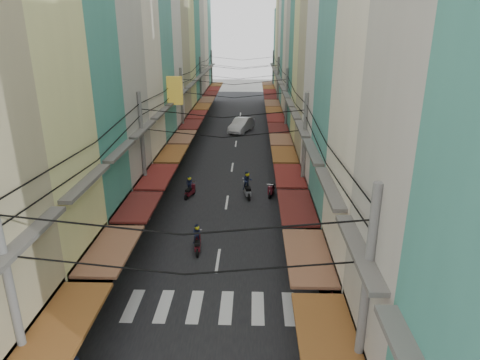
% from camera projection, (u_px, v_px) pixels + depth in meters
% --- Properties ---
extents(ground, '(160.00, 160.00, 0.00)m').
position_uv_depth(ground, '(221.00, 243.00, 24.68)').
color(ground, '#63645F').
rests_on(ground, ground).
extents(road, '(10.00, 80.00, 0.02)m').
position_uv_depth(road, '(235.00, 149.00, 43.48)').
color(road, black).
rests_on(road, ground).
extents(sidewalk_left, '(3.00, 80.00, 0.06)m').
position_uv_depth(sidewalk_left, '(172.00, 148.00, 43.66)').
color(sidewalk_left, slate).
rests_on(sidewalk_left, ground).
extents(sidewalk_right, '(3.00, 80.00, 0.06)m').
position_uv_depth(sidewalk_right, '(299.00, 149.00, 43.28)').
color(sidewalk_right, slate).
rests_on(sidewalk_right, ground).
extents(crosswalk, '(7.55, 2.40, 0.01)m').
position_uv_depth(crosswalk, '(211.00, 307.00, 19.03)').
color(crosswalk, silver).
rests_on(crosswalk, ground).
extents(building_row_left, '(7.80, 67.67, 23.70)m').
position_uv_depth(building_row_left, '(142.00, 51.00, 37.15)').
color(building_row_left, silver).
rests_on(building_row_left, ground).
extents(building_row_right, '(7.80, 68.98, 22.59)m').
position_uv_depth(building_row_right, '(325.00, 55.00, 36.71)').
color(building_row_right, teal).
rests_on(building_row_right, ground).
extents(utility_poles, '(10.20, 66.13, 8.20)m').
position_uv_depth(utility_poles, '(232.00, 91.00, 36.55)').
color(utility_poles, slate).
rests_on(utility_poles, ground).
extents(white_car, '(6.05, 3.88, 1.99)m').
position_uv_depth(white_car, '(241.00, 132.00, 50.66)').
color(white_car, silver).
rests_on(white_car, ground).
extents(bicycle, '(1.50, 0.95, 0.97)m').
position_uv_depth(bicycle, '(345.00, 232.00, 26.05)').
color(bicycle, black).
rests_on(bicycle, ground).
extents(moving_scooters, '(6.35, 10.19, 1.97)m').
position_uv_depth(moving_scooters, '(228.00, 200.00, 29.43)').
color(moving_scooters, black).
rests_on(moving_scooters, ground).
extents(parked_scooters, '(13.18, 15.51, 0.97)m').
position_uv_depth(parked_scooters, '(291.00, 273.00, 20.81)').
color(parked_scooters, black).
rests_on(parked_scooters, ground).
extents(pedestrians, '(13.01, 23.22, 2.18)m').
position_uv_depth(pedestrians, '(163.00, 219.00, 25.45)').
color(pedestrians, '#27212D').
rests_on(pedestrians, ground).
extents(market_umbrella, '(2.38, 2.38, 2.51)m').
position_uv_depth(market_umbrella, '(359.00, 298.00, 16.04)').
color(market_umbrella, '#B2B2B7').
rests_on(market_umbrella, ground).
extents(traffic_sign, '(0.10, 0.57, 2.60)m').
position_uv_depth(traffic_sign, '(320.00, 224.00, 22.79)').
color(traffic_sign, slate).
rests_on(traffic_sign, ground).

